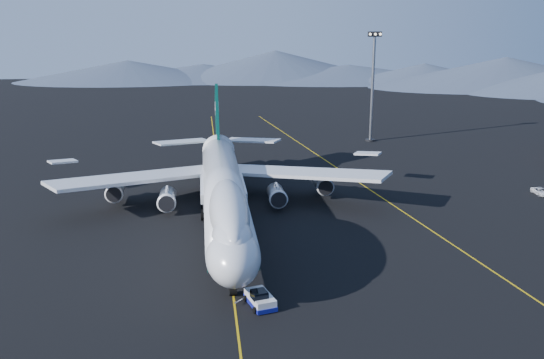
{
  "coord_description": "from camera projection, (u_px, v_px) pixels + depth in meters",
  "views": [
    {
      "loc": [
        -3.11,
        -93.87,
        32.73
      ],
      "look_at": [
        8.35,
        4.51,
        6.0
      ],
      "focal_mm": 40.0,
      "sensor_mm": 36.0,
      "label": 1
    }
  ],
  "objects": [
    {
      "name": "ground",
      "position": [
        224.0,
        224.0,
        98.89
      ],
      "size": [
        500.0,
        500.0,
        0.0
      ],
      "primitive_type": "plane",
      "color": "black",
      "rests_on": "ground"
    },
    {
      "name": "taxiway_line_main",
      "position": [
        224.0,
        224.0,
        98.89
      ],
      "size": [
        0.25,
        220.0,
        0.01
      ],
      "primitive_type": "cube",
      "color": "#C59E0B",
      "rests_on": "ground"
    },
    {
      "name": "taxiway_line_side",
      "position": [
        385.0,
        200.0,
        111.83
      ],
      "size": [
        28.08,
        198.09,
        0.01
      ],
      "primitive_type": "cube",
      "rotation": [
        0.0,
        0.0,
        0.14
      ],
      "color": "#C59E0B",
      "rests_on": "ground"
    },
    {
      "name": "boeing_747",
      "position": [
        224.0,
        189.0,
        97.41
      ],
      "size": [
        59.62,
        72.43,
        19.37
      ],
      "color": "silver",
      "rests_on": "ground"
    },
    {
      "name": "pushback_tug",
      "position": [
        260.0,
        300.0,
        70.76
      ],
      "size": [
        3.8,
        5.41,
        2.14
      ],
      "rotation": [
        0.0,
        0.0,
        0.27
      ],
      "color": "silver",
      "rests_on": "ground"
    },
    {
      "name": "service_van",
      "position": [
        541.0,
        191.0,
        114.87
      ],
      "size": [
        2.16,
        4.5,
        1.24
      ],
      "primitive_type": "imported",
      "rotation": [
        0.0,
        0.0,
        -0.02
      ],
      "color": "silver",
      "rests_on": "ground"
    },
    {
      "name": "floodlight_mast",
      "position": [
        373.0,
        87.0,
        160.84
      ],
      "size": [
        3.58,
        2.68,
        28.95
      ],
      "rotation": [
        0.0,
        0.0,
        0.06
      ],
      "color": "black",
      "rests_on": "ground"
    }
  ]
}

